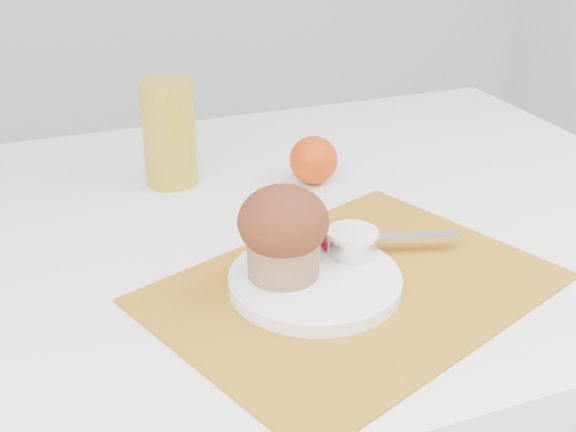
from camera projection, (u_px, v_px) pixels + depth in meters
name	position (u px, v px, depth m)	size (l,w,h in m)	color
placemat	(354.00, 288.00, 0.76)	(0.40, 0.30, 0.00)	#AF7118
plate	(315.00, 281.00, 0.76)	(0.18, 0.18, 0.01)	white
ramekin	(352.00, 243.00, 0.79)	(0.06, 0.06, 0.02)	silver
cream	(353.00, 233.00, 0.79)	(0.06, 0.06, 0.01)	white
raspberry_near	(306.00, 246.00, 0.79)	(0.02, 0.02, 0.02)	#540402
raspberry_far	(328.00, 243.00, 0.80)	(0.02, 0.02, 0.02)	#5A0207
butter_knife	(377.00, 238.00, 0.82)	(0.19, 0.02, 0.00)	white
orange	(313.00, 160.00, 1.00)	(0.07, 0.07, 0.07)	#D13E07
juice_glass	(169.00, 133.00, 0.98)	(0.07, 0.07, 0.15)	gold
muffin	(283.00, 231.00, 0.73)	(0.09, 0.09, 0.10)	#9D6F4C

